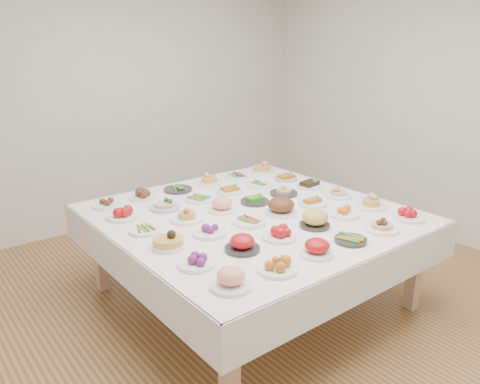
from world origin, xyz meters
TOP-DOWN VIEW (x-y plane):
  - room_envelope at (0.00, 0.00)m, footprint 5.02×5.02m
  - display_table at (0.09, 0.21)m, footprint 2.18×2.18m
  - dish_0 at (-0.74, -0.62)m, footprint 0.23×0.23m
  - dish_1 at (-0.41, -0.63)m, footprint 0.24×0.24m
  - dish_2 at (-0.07, -0.63)m, footprint 0.21×0.21m
  - dish_3 at (0.25, -0.63)m, footprint 0.22×0.21m
  - dish_4 at (0.58, -0.63)m, footprint 0.24×0.24m
  - dish_5 at (0.92, -0.63)m, footprint 0.24×0.24m
  - dish_6 at (-0.75, -0.29)m, footprint 0.22×0.22m
  - dish_7 at (-0.40, -0.29)m, footprint 0.22×0.22m
  - dish_8 at (-0.08, -0.29)m, footprint 0.23×0.23m
  - dish_9 at (0.26, -0.30)m, footprint 0.24×0.24m
  - dish_10 at (0.60, -0.29)m, footprint 0.24×0.24m
  - dish_11 at (0.92, -0.29)m, footprint 0.24×0.24m
  - dish_12 at (-0.75, 0.04)m, footprint 0.22×0.21m
  - dish_13 at (-0.42, 0.05)m, footprint 0.23×0.23m
  - dish_14 at (-0.07, 0.04)m, footprint 0.23×0.23m
  - dish_15 at (0.25, 0.05)m, footprint 0.24×0.24m
  - dish_16 at (0.59, 0.04)m, footprint 0.22×0.22m
  - dish_17 at (0.92, 0.04)m, footprint 0.21×0.21m
  - dish_18 at (-0.74, 0.37)m, footprint 0.22×0.22m
  - dish_19 at (-0.40, 0.37)m, footprint 0.24×0.24m
  - dish_20 at (-0.08, 0.37)m, footprint 0.21×0.21m
  - dish_21 at (0.25, 0.37)m, footprint 0.23×0.23m
  - dish_22 at (0.59, 0.38)m, footprint 0.24×0.24m
  - dish_23 at (0.92, 0.38)m, footprint 0.23×0.23m
  - dish_24 at (-0.75, 0.71)m, footprint 0.24×0.24m
  - dish_25 at (-0.40, 0.70)m, footprint 0.23×0.23m
  - dish_26 at (-0.08, 0.70)m, footprint 0.22×0.22m
  - dish_27 at (0.26, 0.71)m, footprint 0.22×0.22m
  - dish_28 at (0.59, 0.70)m, footprint 0.24×0.24m
  - dish_29 at (0.92, 0.70)m, footprint 0.21×0.21m
  - dish_30 at (-0.74, 1.03)m, footprint 0.22×0.22m
  - dish_31 at (-0.42, 1.04)m, footprint 0.23×0.23m
  - dish_32 at (-0.07, 1.04)m, footprint 0.25×0.25m
  - dish_33 at (0.26, 1.04)m, footprint 0.22×0.22m
  - dish_34 at (0.60, 1.04)m, footprint 0.21×0.21m
  - dish_35 at (0.92, 1.05)m, footprint 0.23×0.23m

SIDE VIEW (x-z plane):
  - display_table at x=0.09m, z-range 0.31..1.06m
  - dish_34 at x=0.60m, z-range 0.75..0.79m
  - dish_26 at x=-0.08m, z-range 0.75..0.80m
  - dish_18 at x=-0.74m, z-range 0.75..0.80m
  - dish_28 at x=0.59m, z-range 0.75..0.80m
  - dish_14 at x=-0.07m, z-range 0.75..0.80m
  - dish_32 at x=-0.07m, z-range 0.75..0.80m
  - dish_3 at x=0.25m, z-range 0.75..0.80m
  - dish_16 at x=0.59m, z-range 0.74..0.83m
  - dish_29 at x=0.92m, z-range 0.74..0.84m
  - dish_27 at x=0.26m, z-range 0.74..0.84m
  - dish_30 at x=-0.74m, z-range 0.74..0.84m
  - dish_13 at x=-0.42m, z-range 0.74..0.84m
  - dish_10 at x=0.60m, z-range 0.74..0.84m
  - dish_6 at x=-0.75m, z-range 0.74..0.84m
  - dish_21 at x=0.25m, z-range 0.74..0.84m
  - dish_8 at x=-0.08m, z-range 0.74..0.84m
  - dish_31 at x=-0.42m, z-range 0.74..0.84m
  - dish_1 at x=-0.41m, z-range 0.74..0.85m
  - dish_5 at x=0.92m, z-range 0.74..0.85m
  - dish_33 at x=0.26m, z-range 0.74..0.85m
  - dish_23 at x=0.92m, z-range 0.74..0.85m
  - dish_24 at x=-0.75m, z-range 0.74..0.85m
  - dish_2 at x=-0.07m, z-range 0.74..0.86m
  - dish_0 at x=-0.74m, z-range 0.74..0.87m
  - dish_19 at x=-0.40m, z-range 0.74..0.87m
  - dish_4 at x=0.58m, z-range 0.74..0.87m
  - dish_22 at x=0.59m, z-range 0.74..0.87m
  - dish_17 at x=0.92m, z-range 0.75..0.87m
  - dish_20 at x=-0.08m, z-range 0.75..0.87m
  - dish_25 at x=-0.40m, z-range 0.75..0.87m
  - dish_7 at x=-0.40m, z-range 0.75..0.88m
  - dish_9 at x=0.26m, z-range 0.75..0.88m
  - dish_12 at x=-0.75m, z-range 0.75..0.88m
  - dish_11 at x=0.92m, z-range 0.75..0.89m
  - dish_35 at x=0.92m, z-range 0.75..0.89m
  - dish_15 at x=0.25m, z-range 0.75..0.90m
  - room_envelope at x=0.00m, z-range 0.43..3.24m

